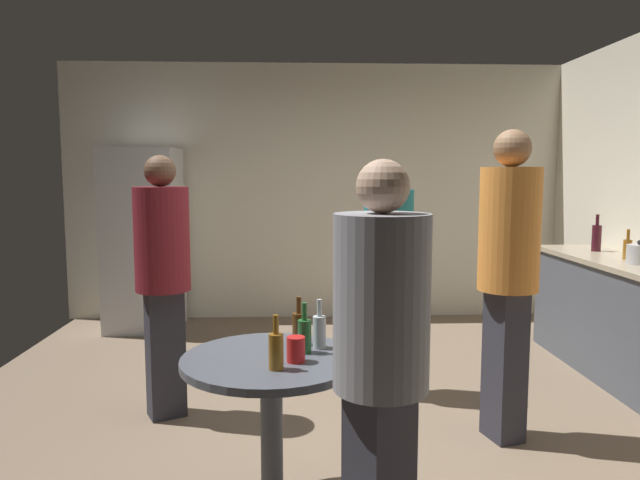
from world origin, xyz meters
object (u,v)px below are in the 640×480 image
object	(u,v)px
refrigerator	(144,239)
person_in_gray_shirt	(381,349)
beer_bottle_green	(305,335)
plastic_cup_red	(296,349)
beer_bottle_clear	(319,330)
person_in_orange_shirt	(508,261)
beer_bottle_amber	(276,350)
beer_bottle_on_counter	(627,248)
person_in_maroon_shirt	(163,266)
kettle	(640,254)
person_in_teal_shirt	(388,260)
beer_bottle_brown	(299,327)
wine_bottle_on_counter	(597,237)
foreground_table	(271,379)

from	to	relation	value
refrigerator	person_in_gray_shirt	world-z (taller)	refrigerator
beer_bottle_green	plastic_cup_red	xyz separation A→B (m)	(-0.04, -0.13, -0.03)
beer_bottle_clear	person_in_orange_shirt	xyz separation A→B (m)	(1.10, 0.59, 0.23)
beer_bottle_amber	person_in_gray_shirt	size ratio (longest dim) A/B	0.14
beer_bottle_on_counter	person_in_maroon_shirt	xyz separation A→B (m)	(-3.35, -0.64, -0.01)
kettle	person_in_teal_shirt	size ratio (longest dim) A/B	0.15
refrigerator	beer_bottle_brown	world-z (taller)	refrigerator
refrigerator	wine_bottle_on_counter	size ratio (longest dim) A/B	5.81
refrigerator	kettle	size ratio (longest dim) A/B	7.38
beer_bottle_amber	person_in_maroon_shirt	bearing A→B (deg)	120.02
foreground_table	beer_bottle_clear	bearing A→B (deg)	29.05
refrigerator	beer_bottle_green	bearing A→B (deg)	-64.63
kettle	wine_bottle_on_counter	bearing A→B (deg)	85.06
beer_bottle_green	person_in_orange_shirt	xyz separation A→B (m)	(1.17, 0.66, 0.23)
kettle	person_in_gray_shirt	size ratio (longest dim) A/B	0.15
beer_bottle_green	person_in_teal_shirt	bearing A→B (deg)	66.52
kettle	foreground_table	xyz separation A→B (m)	(-2.58, -1.51, -0.34)
foreground_table	person_in_gray_shirt	size ratio (longest dim) A/B	0.50
person_in_teal_shirt	kettle	bearing A→B (deg)	134.25
kettle	beer_bottle_on_counter	distance (m)	0.25
wine_bottle_on_counter	plastic_cup_red	world-z (taller)	wine_bottle_on_counter
person_in_maroon_shirt	beer_bottle_amber	bearing A→B (deg)	3.85
beer_bottle_amber	person_in_orange_shirt	xyz separation A→B (m)	(1.29, 0.88, 0.23)
beer_bottle_green	plastic_cup_red	bearing A→B (deg)	-107.04
person_in_maroon_shirt	beer_bottle_clear	bearing A→B (deg)	17.03
person_in_maroon_shirt	refrigerator	bearing A→B (deg)	170.99
wine_bottle_on_counter	person_in_maroon_shirt	size ratio (longest dim) A/B	0.19
beer_bottle_green	wine_bottle_on_counter	bearing A→B (deg)	41.24
beer_bottle_green	beer_bottle_on_counter	bearing A→B (deg)	34.50
foreground_table	plastic_cup_red	distance (m)	0.21
beer_bottle_amber	plastic_cup_red	size ratio (longest dim) A/B	2.09
beer_bottle_brown	person_in_teal_shirt	distance (m)	1.40
kettle	beer_bottle_on_counter	xyz separation A→B (m)	(0.05, 0.24, 0.01)
refrigerator	person_in_orange_shirt	distance (m)	3.76
wine_bottle_on_counter	foreground_table	size ratio (longest dim) A/B	0.39
beer_bottle_brown	person_in_gray_shirt	xyz separation A→B (m)	(0.28, -0.72, 0.11)
beer_bottle_clear	person_in_gray_shirt	distance (m)	0.69
foreground_table	beer_bottle_clear	xyz separation A→B (m)	(0.22, 0.12, 0.19)
wine_bottle_on_counter	beer_bottle_clear	xyz separation A→B (m)	(-2.42, -2.11, -0.20)
person_in_teal_shirt	foreground_table	bearing A→B (deg)	14.22
beer_bottle_on_counter	beer_bottle_green	distance (m)	3.01
beer_bottle_brown	plastic_cup_red	xyz separation A→B (m)	(-0.01, -0.26, -0.03)
plastic_cup_red	person_in_gray_shirt	distance (m)	0.57
foreground_table	beer_bottle_green	size ratio (longest dim) A/B	3.48
refrigerator	beer_bottle_clear	distance (m)	3.58
kettle	person_in_gray_shirt	distance (m)	2.98
beer_bottle_amber	person_in_maroon_shirt	distance (m)	1.50
person_in_maroon_shirt	person_in_orange_shirt	bearing A→B (deg)	52.47
wine_bottle_on_counter	person_in_orange_shirt	size ratio (longest dim) A/B	0.17
person_in_orange_shirt	person_in_gray_shirt	distance (m)	1.55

